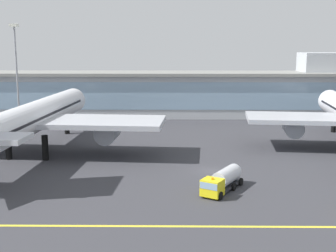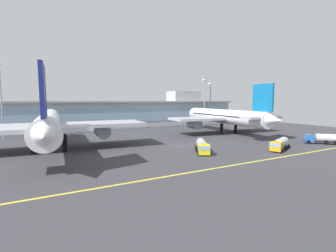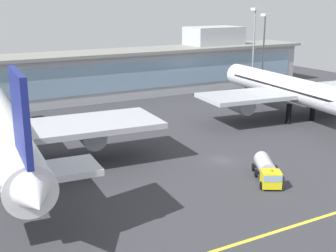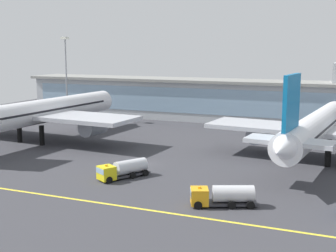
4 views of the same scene
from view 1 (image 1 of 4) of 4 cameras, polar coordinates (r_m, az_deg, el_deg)
The scene contains 6 objects.
ground_plane at distance 72.30m, azimuth 5.36°, elevation -5.70°, with size 180.00×180.00×0.00m, color #38383D.
taxiway_centreline_stripe at distance 51.64m, azimuth 7.38°, elevation -12.51°, with size 144.00×0.50×0.01m, color yellow.
terminal_building at distance 125.10m, azimuth 4.21°, elevation 4.26°, with size 128.11×14.00×17.38m.
airliner_near_left at distance 84.40m, azimuth -16.73°, elevation 0.91°, with size 47.64×58.88×18.38m.
fuel_tanker_truck at distance 62.50m, azimuth 6.81°, elevation -6.89°, with size 6.69×9.02×2.90m.
apron_light_mast_east at distance 113.83m, azimuth -18.67°, elevation 7.85°, with size 1.80×1.80×24.46m.
Camera 1 is at (-5.96, -69.18, 20.13)m, focal length 48.17 mm.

